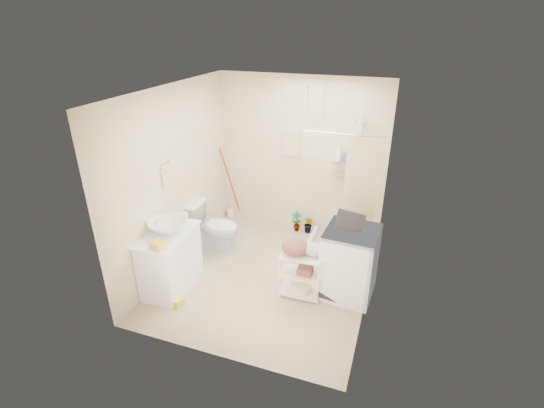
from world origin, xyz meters
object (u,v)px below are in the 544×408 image
at_px(vanity, 170,260).
at_px(laundry_rack, 302,271).
at_px(washing_machine, 350,262).
at_px(toilet, 214,227).

xyz_separation_m(vanity, laundry_rack, (1.72, 0.40, -0.04)).
bearing_deg(vanity, washing_machine, 13.37).
distance_m(vanity, laundry_rack, 1.77).
height_order(vanity, laundry_rack, vanity).
bearing_deg(toilet, laundry_rack, -115.22).
bearing_deg(laundry_rack, toilet, 157.07).
distance_m(toilet, washing_machine, 2.22).
bearing_deg(washing_machine, toilet, 172.75).
height_order(toilet, washing_machine, washing_machine).
height_order(vanity, toilet, vanity).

